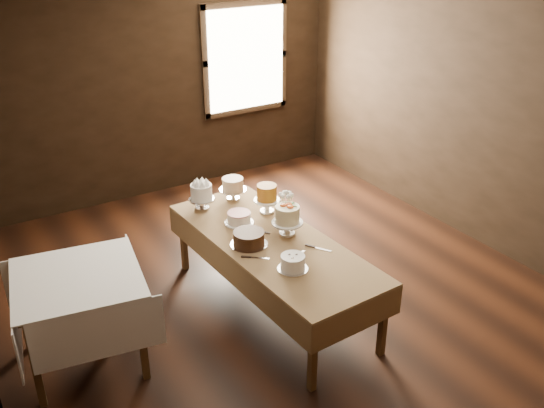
{
  "coord_description": "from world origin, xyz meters",
  "views": [
    {
      "loc": [
        -2.54,
        -3.89,
        3.3
      ],
      "look_at": [
        0.0,
        0.2,
        0.95
      ],
      "focal_mm": 39.24,
      "sensor_mm": 36.0,
      "label": 1
    }
  ],
  "objects_px": {
    "cake_meringue": "(202,197)",
    "cake_server_a": "(298,254)",
    "cake_speckled": "(233,190)",
    "cake_swirl": "(293,263)",
    "cake_caramel": "(267,200)",
    "side_table": "(78,287)",
    "display_table": "(272,246)",
    "cake_server_b": "(323,249)",
    "flower_vase": "(286,218)",
    "cake_server_e": "(260,258)",
    "cake_server_c": "(254,230)",
    "cake_chocolate": "(249,239)",
    "cake_lattice": "(239,219)",
    "cake_server_d": "(285,222)",
    "cake_flowers": "(287,222)"
  },
  "relations": [
    {
      "from": "cake_server_b",
      "to": "cake_server_c",
      "type": "height_order",
      "value": "same"
    },
    {
      "from": "cake_server_c",
      "to": "cake_flowers",
      "type": "bearing_deg",
      "value": -165.31
    },
    {
      "from": "cake_flowers",
      "to": "cake_server_a",
      "type": "height_order",
      "value": "cake_flowers"
    },
    {
      "from": "cake_caramel",
      "to": "cake_server_e",
      "type": "distance_m",
      "value": 0.88
    },
    {
      "from": "cake_meringue",
      "to": "cake_caramel",
      "type": "distance_m",
      "value": 0.64
    },
    {
      "from": "side_table",
      "to": "cake_speckled",
      "type": "xyz_separation_m",
      "value": [
        1.78,
        0.77,
        0.1
      ]
    },
    {
      "from": "side_table",
      "to": "display_table",
      "type": "bearing_deg",
      "value": -5.68
    },
    {
      "from": "cake_flowers",
      "to": "cake_server_d",
      "type": "height_order",
      "value": "cake_flowers"
    },
    {
      "from": "cake_chocolate",
      "to": "cake_server_e",
      "type": "relative_size",
      "value": 1.55
    },
    {
      "from": "cake_meringue",
      "to": "cake_server_e",
      "type": "height_order",
      "value": "cake_meringue"
    },
    {
      "from": "display_table",
      "to": "cake_swirl",
      "type": "distance_m",
      "value": 0.52
    },
    {
      "from": "cake_server_b",
      "to": "cake_server_e",
      "type": "height_order",
      "value": "same"
    },
    {
      "from": "cake_lattice",
      "to": "cake_server_a",
      "type": "height_order",
      "value": "cake_lattice"
    },
    {
      "from": "cake_meringue",
      "to": "flower_vase",
      "type": "bearing_deg",
      "value": -53.84
    },
    {
      "from": "cake_swirl",
      "to": "flower_vase",
      "type": "relative_size",
      "value": 2.08
    },
    {
      "from": "cake_server_e",
      "to": "cake_caramel",
      "type": "bearing_deg",
      "value": 93.95
    },
    {
      "from": "cake_server_b",
      "to": "cake_chocolate",
      "type": "bearing_deg",
      "value": -161.53
    },
    {
      "from": "side_table",
      "to": "cake_meringue",
      "type": "distance_m",
      "value": 1.6
    },
    {
      "from": "display_table",
      "to": "cake_server_b",
      "type": "distance_m",
      "value": 0.47
    },
    {
      "from": "cake_server_a",
      "to": "cake_server_e",
      "type": "xyz_separation_m",
      "value": [
        -0.31,
        0.11,
        0.0
      ]
    },
    {
      "from": "cake_server_c",
      "to": "cake_server_e",
      "type": "xyz_separation_m",
      "value": [
        -0.2,
        -0.46,
        0.0
      ]
    },
    {
      "from": "cake_server_e",
      "to": "flower_vase",
      "type": "distance_m",
      "value": 0.65
    },
    {
      "from": "flower_vase",
      "to": "side_table",
      "type": "bearing_deg",
      "value": -179.12
    },
    {
      "from": "display_table",
      "to": "cake_caramel",
      "type": "xyz_separation_m",
      "value": [
        0.25,
        0.51,
        0.18
      ]
    },
    {
      "from": "cake_speckled",
      "to": "cake_swirl",
      "type": "xyz_separation_m",
      "value": [
        -0.22,
        -1.43,
        -0.04
      ]
    },
    {
      "from": "cake_meringue",
      "to": "cake_server_a",
      "type": "bearing_deg",
      "value": -75.59
    },
    {
      "from": "cake_chocolate",
      "to": "cake_server_b",
      "type": "distance_m",
      "value": 0.65
    },
    {
      "from": "cake_lattice",
      "to": "display_table",
      "type": "bearing_deg",
      "value": -78.28
    },
    {
      "from": "cake_meringue",
      "to": "cake_server_c",
      "type": "relative_size",
      "value": 1.18
    },
    {
      "from": "cake_caramel",
      "to": "cake_swirl",
      "type": "distance_m",
      "value": 1.07
    },
    {
      "from": "cake_chocolate",
      "to": "cake_server_b",
      "type": "xyz_separation_m",
      "value": [
        0.5,
        -0.4,
        -0.06
      ]
    },
    {
      "from": "cake_server_d",
      "to": "side_table",
      "type": "bearing_deg",
      "value": 116.4
    },
    {
      "from": "cake_server_c",
      "to": "side_table",
      "type": "bearing_deg",
      "value": 63.13
    },
    {
      "from": "side_table",
      "to": "flower_vase",
      "type": "height_order",
      "value": "flower_vase"
    },
    {
      "from": "cake_chocolate",
      "to": "cake_server_e",
      "type": "bearing_deg",
      "value": -96.89
    },
    {
      "from": "display_table",
      "to": "cake_server_c",
      "type": "relative_size",
      "value": 9.71
    },
    {
      "from": "cake_lattice",
      "to": "cake_chocolate",
      "type": "height_order",
      "value": "cake_chocolate"
    },
    {
      "from": "cake_flowers",
      "to": "flower_vase",
      "type": "xyz_separation_m",
      "value": [
        0.09,
        0.16,
        -0.07
      ]
    },
    {
      "from": "cake_server_c",
      "to": "cake_server_d",
      "type": "xyz_separation_m",
      "value": [
        0.33,
        -0.01,
        0.0
      ]
    },
    {
      "from": "side_table",
      "to": "cake_lattice",
      "type": "xyz_separation_m",
      "value": [
        1.57,
        0.27,
        0.05
      ]
    },
    {
      "from": "side_table",
      "to": "flower_vase",
      "type": "xyz_separation_m",
      "value": [
        1.93,
        0.03,
        0.06
      ]
    },
    {
      "from": "cake_server_b",
      "to": "cake_server_d",
      "type": "bearing_deg",
      "value": 147.23
    },
    {
      "from": "display_table",
      "to": "cake_meringue",
      "type": "height_order",
      "value": "cake_meringue"
    },
    {
      "from": "cake_meringue",
      "to": "cake_speckled",
      "type": "distance_m",
      "value": 0.36
    },
    {
      "from": "display_table",
      "to": "cake_server_a",
      "type": "height_order",
      "value": "cake_server_a"
    },
    {
      "from": "side_table",
      "to": "cake_server_e",
      "type": "distance_m",
      "value": 1.47
    },
    {
      "from": "flower_vase",
      "to": "cake_lattice",
      "type": "bearing_deg",
      "value": 145.74
    },
    {
      "from": "display_table",
      "to": "cake_server_b",
      "type": "height_order",
      "value": "cake_server_b"
    },
    {
      "from": "display_table",
      "to": "cake_meringue",
      "type": "bearing_deg",
      "value": 105.42
    },
    {
      "from": "cake_server_d",
      "to": "cake_flowers",
      "type": "bearing_deg",
      "value": 176.11
    }
  ]
}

